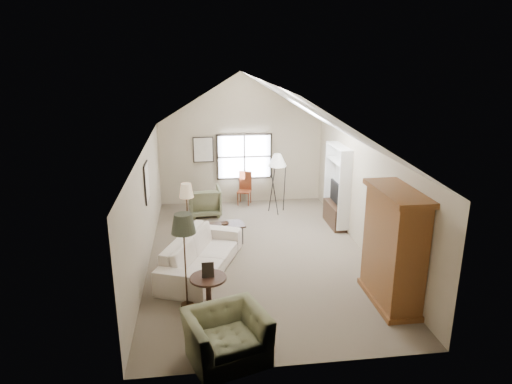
{
  "coord_description": "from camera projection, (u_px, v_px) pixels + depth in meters",
  "views": [
    {
      "loc": [
        -1.31,
        -9.69,
        4.53
      ],
      "look_at": [
        0.0,
        0.4,
        1.4
      ],
      "focal_mm": 32.0,
      "sensor_mm": 36.0,
      "label": 1
    }
  ],
  "objects": [
    {
      "name": "dark_lamp",
      "position": [
        185.0,
        260.0,
        8.24
      ],
      "size": [
        0.58,
        0.58,
        1.85
      ],
      "primitive_type": null,
      "rotation": [
        0.0,
        0.0,
        -0.37
      ],
      "color": "black",
      "rests_on": "ground"
    },
    {
      "name": "armchair_far",
      "position": [
        205.0,
        201.0,
        13.14
      ],
      "size": [
        0.94,
        0.96,
        0.83
      ],
      "primitive_type": "imported",
      "rotation": [
        0.0,
        0.0,
        3.21
      ],
      "color": "#656748",
      "rests_on": "ground"
    },
    {
      "name": "armchair_near",
      "position": [
        227.0,
        337.0,
        6.94
      ],
      "size": [
        1.44,
        1.34,
        0.77
      ],
      "primitive_type": "imported",
      "rotation": [
        0.0,
        0.0,
        0.31
      ],
      "color": "#666B4B",
      "rests_on": "ground"
    },
    {
      "name": "media_console",
      "position": [
        335.0,
        215.0,
        12.39
      ],
      "size": [
        0.34,
        1.18,
        0.6
      ],
      "primitive_type": "cube",
      "color": "#382316",
      "rests_on": "ground"
    },
    {
      "name": "tripod_lamp",
      "position": [
        277.0,
        183.0,
        13.18
      ],
      "size": [
        0.69,
        0.69,
        1.8
      ],
      "primitive_type": null,
      "rotation": [
        0.0,
        0.0,
        -0.43
      ],
      "color": "white",
      "rests_on": "ground"
    },
    {
      "name": "tv_panel",
      "position": [
        336.0,
        193.0,
        12.21
      ],
      "size": [
        0.05,
        0.9,
        0.55
      ],
      "primitive_type": "cube",
      "color": "black",
      "rests_on": "media_console"
    },
    {
      "name": "bowl",
      "position": [
        224.0,
        224.0,
        11.14
      ],
      "size": [
        0.27,
        0.27,
        0.06
      ],
      "primitive_type": "imported",
      "rotation": [
        0.0,
        0.0,
        0.17
      ],
      "color": "#3D2118",
      "rests_on": "coffee_table"
    },
    {
      "name": "side_chair",
      "position": [
        244.0,
        189.0,
        14.05
      ],
      "size": [
        0.5,
        0.5,
        1.01
      ],
      "primitive_type": "cube",
      "rotation": [
        0.0,
        0.0,
        -0.33
      ],
      "color": "brown",
      "rests_on": "ground"
    },
    {
      "name": "armoire",
      "position": [
        393.0,
        248.0,
        8.35
      ],
      "size": [
        0.6,
        1.5,
        2.2
      ],
      "primitive_type": "cube",
      "color": "brown",
      "rests_on": "ground"
    },
    {
      "name": "tv_alcove",
      "position": [
        337.0,
        185.0,
        12.14
      ],
      "size": [
        0.32,
        1.3,
        2.1
      ],
      "primitive_type": "cube",
      "color": "white",
      "rests_on": "ground"
    },
    {
      "name": "sofa",
      "position": [
        202.0,
        254.0,
        9.76
      ],
      "size": [
        1.94,
        2.85,
        0.78
      ],
      "primitive_type": "imported",
      "rotation": [
        0.0,
        0.0,
        1.2
      ],
      "color": "beige",
      "rests_on": "ground"
    },
    {
      "name": "wall_art",
      "position": [
        176.0,
        165.0,
        11.78
      ],
      "size": [
        1.97,
        3.71,
        0.88
      ],
      "color": "black",
      "rests_on": "room_shell"
    },
    {
      "name": "tan_lamp",
      "position": [
        187.0,
        216.0,
        10.73
      ],
      "size": [
        0.43,
        0.43,
        1.66
      ],
      "primitive_type": null,
      "rotation": [
        0.0,
        0.0,
        -0.37
      ],
      "color": "tan",
      "rests_on": "ground"
    },
    {
      "name": "window",
      "position": [
        244.0,
        157.0,
        14.02
      ],
      "size": [
        1.72,
        0.08,
        1.42
      ],
      "primitive_type": "cube",
      "color": "black",
      "rests_on": "room_shell"
    },
    {
      "name": "side_table",
      "position": [
        209.0,
        294.0,
        8.27
      ],
      "size": [
        0.86,
        0.86,
        0.67
      ],
      "primitive_type": "cylinder",
      "rotation": [
        0.0,
        0.0,
        -0.37
      ],
      "color": "#371E16",
      "rests_on": "ground"
    },
    {
      "name": "room_shell",
      "position": [
        258.0,
        117.0,
        9.74
      ],
      "size": [
        5.01,
        8.01,
        4.0
      ],
      "color": "brown",
      "rests_on": "ground"
    },
    {
      "name": "coffee_table",
      "position": [
        225.0,
        234.0,
        11.22
      ],
      "size": [
        1.03,
        0.69,
        0.49
      ],
      "primitive_type": "cube",
      "rotation": [
        0.0,
        0.0,
        0.17
      ],
      "color": "#351D16",
      "rests_on": "ground"
    },
    {
      "name": "skylight",
      "position": [
        308.0,
        110.0,
        10.74
      ],
      "size": [
        0.8,
        1.2,
        0.52
      ],
      "primitive_type": null,
      "color": "white",
      "rests_on": "room_shell"
    }
  ]
}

